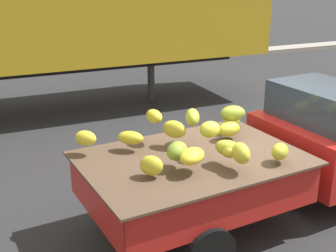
{
  "coord_description": "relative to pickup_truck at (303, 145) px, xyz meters",
  "views": [
    {
      "loc": [
        -3.47,
        -4.84,
        3.31
      ],
      "look_at": [
        -1.28,
        0.06,
        1.41
      ],
      "focal_mm": 48.08,
      "sensor_mm": 36.0,
      "label": 1
    }
  ],
  "objects": [
    {
      "name": "ground",
      "position": [
        -0.76,
        0.13,
        -0.89
      ],
      "size": [
        220.0,
        220.0,
        0.0
      ],
      "primitive_type": "plane",
      "color": "#28282B"
    },
    {
      "name": "pickup_truck",
      "position": [
        0.0,
        0.0,
        0.0
      ],
      "size": [
        4.92,
        2.22,
        1.7
      ],
      "rotation": [
        0.0,
        0.0,
        0.08
      ],
      "color": "#B21E19",
      "rests_on": "ground"
    },
    {
      "name": "semi_trailer",
      "position": [
        -3.36,
        5.86,
        1.65
      ],
      "size": [
        12.01,
        2.71,
        3.95
      ],
      "rotation": [
        0.0,
        0.0,
        0.0
      ],
      "color": "gold",
      "rests_on": "ground"
    },
    {
      "name": "curb_strip",
      "position": [
        -0.76,
        10.39,
        -0.81
      ],
      "size": [
        80.0,
        0.8,
        0.16
      ],
      "primitive_type": "cube",
      "color": "gray",
      "rests_on": "ground"
    }
  ]
}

